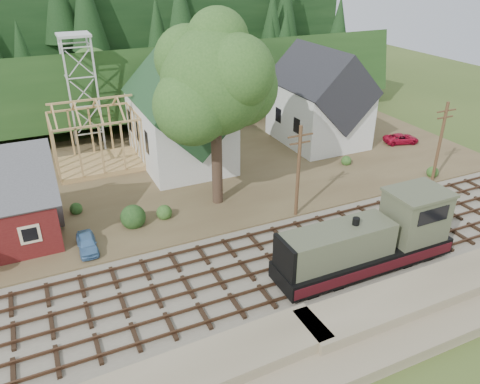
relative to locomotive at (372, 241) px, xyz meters
name	(u,v)px	position (x,y,z in m)	size (l,w,h in m)	color
ground	(246,273)	(-7.94, 3.00, -2.24)	(140.00, 140.00, 0.00)	#384C1E
embankment	(314,361)	(-7.94, -5.50, -2.24)	(64.00, 5.00, 1.60)	#7F7259
railroad_bed	(246,272)	(-7.94, 3.00, -2.16)	(64.00, 11.00, 0.16)	#726B5B
village_flat	(169,172)	(-7.94, 21.00, -2.09)	(64.00, 26.00, 0.30)	brown
hillside	(119,109)	(-7.94, 45.00, -2.24)	(70.00, 28.00, 8.00)	#1E3F19
ridge	(99,83)	(-7.94, 61.00, -2.24)	(80.00, 20.00, 12.00)	black
church	(180,116)	(-5.94, 22.68, 2.94)	(8.40, 15.17, 13.00)	silver
farmhouse	(319,102)	(10.06, 22.00, 2.63)	(8.40, 10.80, 10.60)	silver
timber_frame	(96,139)	(-13.94, 25.00, 1.03)	(8.20, 6.20, 6.99)	tan
lattice_tower	(77,58)	(-13.94, 31.00, 7.79)	(3.20, 3.20, 12.12)	silver
big_tree	(217,88)	(-5.77, 13.08, 7.98)	(10.90, 8.40, 14.70)	#38281E
telegraph_pole_near	(298,171)	(-0.94, 8.20, 2.01)	(2.20, 0.28, 8.00)	#4C331E
telegraph_pole_far	(440,142)	(14.06, 8.20, 2.01)	(2.20, 0.28, 8.00)	#4C331E
locomotive	(372,241)	(0.00, 0.00, 0.00)	(12.83, 3.21, 5.11)	black
car_blue	(87,243)	(-17.40, 10.02, -1.38)	(1.33, 3.31, 1.13)	#5585B7
car_red	(401,139)	(18.32, 17.25, -1.39)	(1.81, 3.93, 1.09)	#B20E2B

